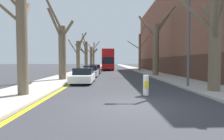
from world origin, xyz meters
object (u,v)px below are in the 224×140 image
Objects in this scene: parked_car_1 at (91,72)px; parked_car_2 at (95,69)px; street_tree_left_0 at (18,32)px; traffic_bollard at (146,85)px; street_tree_left_4 at (91,57)px; street_tree_right_1 at (156,46)px; street_tree_left_2 at (78,55)px; street_tree_left_3 at (85,55)px; street_tree_left_1 at (61,48)px; lamp_post at (188,18)px; street_tree_right_0 at (214,35)px; parked_car_0 at (83,76)px; street_tree_right_2 at (140,51)px; street_tree_left_5 at (93,56)px; double_decker_bus at (108,59)px.

parked_car_1 is 6.15m from parked_car_2.
street_tree_left_0 is 7.20m from traffic_bollard.
street_tree_left_4 is 1.52× the size of parked_car_2.
street_tree_left_0 is 17.06m from street_tree_right_1.
street_tree_left_2 is 1.45× the size of parked_car_2.
street_tree_left_3 is 13.17m from parked_car_1.
street_tree_left_1 reaches higher than street_tree_left_2.
street_tree_left_0 is 0.84× the size of lamp_post.
street_tree_left_0 is at bearing -174.49° from street_tree_right_0.
parked_car_0 is (2.31, -18.76, -2.63)m from street_tree_left_3.
street_tree_right_1 is 12.16m from street_tree_right_2.
street_tree_left_2 is 0.79× the size of street_tree_left_5.
street_tree_left_3 is 8.81m from street_tree_left_4.
street_tree_left_3 reaches higher than street_tree_left_0.
street_tree_right_0 is at bearing -78.25° from double_decker_bus.
lamp_post is (-0.67, -10.36, 0.89)m from street_tree_right_1.
street_tree_right_1 is 0.96× the size of lamp_post.
lamp_post is (-0.71, -22.52, 0.72)m from street_tree_right_2.
street_tree_left_1 is 5.43m from parked_car_1.
parked_car_0 is (-8.35, 5.03, -2.76)m from street_tree_right_0.
street_tree_left_1 reaches higher than street_tree_left_5.
street_tree_left_1 is 1.06× the size of street_tree_left_5.
parked_car_0 is at bearing -113.25° from street_tree_right_2.
street_tree_right_1 is (-0.07, 12.24, 0.51)m from street_tree_right_0.
street_tree_right_0 is 0.70× the size of double_decker_bus.
street_tree_left_3 is at bearing -91.52° from street_tree_left_4.
parked_car_0 is at bearing -77.73° from street_tree_left_2.
street_tree_left_3 is 0.66× the size of double_decker_bus.
traffic_bollard is at bearing -53.65° from parked_car_0.
double_decker_bus is 1.33× the size of lamp_post.
parked_car_0 is 0.49× the size of lamp_post.
street_tree_right_1 reaches higher than street_tree_left_4.
street_tree_left_1 is 16.89m from street_tree_left_3.
street_tree_left_0 is at bearing -90.24° from street_tree_left_3.
street_tree_left_3 is 26.07m from street_tree_right_0.
lamp_post reaches higher than street_tree_left_1.
street_tree_right_0 is (10.63, -15.52, 0.61)m from street_tree_left_2.
street_tree_right_2 is at bearing 39.96° from street_tree_left_2.
double_decker_bus is at bearing 136.91° from street_tree_right_2.
street_tree_left_2 is 24.55m from street_tree_left_5.
street_tree_left_5 is at bearing 98.98° from traffic_bollard.
street_tree_left_4 is 22.85m from street_tree_right_1.
traffic_bollard is (4.22, -5.74, -0.07)m from parked_car_0.
street_tree_right_1 is 11.46m from parked_car_0.
double_decker_bus is at bearing 94.02° from traffic_bollard.
street_tree_left_0 is 7.94m from street_tree_left_1.
street_tree_right_0 is at bearing -32.79° from street_tree_left_1.
street_tree_left_2 is at bearing 124.40° from street_tree_right_0.
street_tree_left_1 is at bearing -90.54° from street_tree_left_2.
street_tree_left_1 is 23.79m from double_decker_bus.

